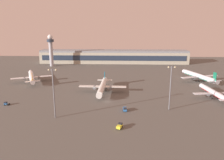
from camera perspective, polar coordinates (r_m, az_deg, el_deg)
ground_plane at (r=141.95m, az=-1.28°, el=-5.57°), size 416.00×416.00×0.00m
terminal_building at (r=285.39m, az=0.46°, el=6.06°), size 186.02×22.40×16.40m
control_tower at (r=269.88m, az=-15.48°, el=7.92°), size 8.00×8.00×36.77m
airplane_far_stand at (r=162.60m, az=24.81°, el=-3.03°), size 28.55×36.60×9.39m
airplane_terminal_side at (r=160.16m, az=-2.46°, el=-1.68°), size 34.35×44.19×11.35m
airplane_taxiway_distant at (r=201.86m, az=-19.98°, el=0.74°), size 32.09×40.63×11.03m
airplane_near_gate at (r=205.78m, az=21.55°, el=0.89°), size 34.22×43.49×11.49m
maintenance_van at (r=106.75m, az=1.97°, el=-11.75°), size 3.11×4.54×2.25m
cargo_loader at (r=126.77m, az=3.33°, el=-7.48°), size 2.25×4.26×2.25m
pushback_tug at (r=150.16m, az=-25.63°, el=-5.46°), size 3.12×1.88×2.05m
apron_light_east at (r=117.29m, az=-14.79°, el=-2.60°), size 4.80×0.90×26.26m
apron_light_west at (r=128.91m, az=14.84°, el=-1.30°), size 4.80×0.90×25.47m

